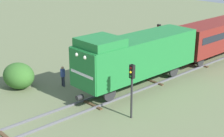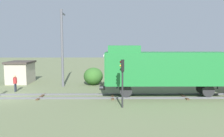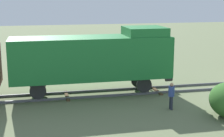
# 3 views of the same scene
# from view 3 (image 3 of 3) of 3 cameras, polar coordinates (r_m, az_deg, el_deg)

# --- Properties ---
(locomotive) EXTENTS (2.90, 11.60, 4.60)m
(locomotive) POSITION_cam_3_polar(r_m,az_deg,el_deg) (23.97, -3.00, 2.01)
(locomotive) COLOR #1E7233
(locomotive) RESTS_ON railway_track
(traffic_signal_mid) EXTENTS (0.32, 0.34, 3.72)m
(traffic_signal_mid) POSITION_cam_3_polar(r_m,az_deg,el_deg) (28.14, 3.81, 3.15)
(traffic_signal_mid) COLOR #262628
(traffic_signal_mid) RESTS_ON ground
(worker_by_signal) EXTENTS (0.38, 0.38, 1.70)m
(worker_by_signal) POSITION_cam_3_polar(r_m,az_deg,el_deg) (21.53, 9.84, -4.19)
(worker_by_signal) COLOR #262B38
(worker_by_signal) RESTS_ON ground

